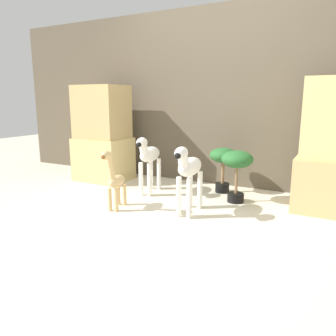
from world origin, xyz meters
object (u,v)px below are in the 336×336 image
object	(u,v)px
zebra_left	(149,157)
potted_palm_front	(237,164)
potted_palm_back	(223,160)
giraffe_figurine	(115,179)
zebra_right	(189,170)

from	to	relation	value
zebra_left	potted_palm_front	bearing A→B (deg)	8.34
zebra_left	potted_palm_back	xyz separation A→B (m)	(0.75, 0.44, -0.05)
giraffe_figurine	potted_palm_back	xyz separation A→B (m)	(0.75, 1.09, 0.08)
giraffe_figurine	potted_palm_front	distance (m)	1.28
zebra_right	potted_palm_front	world-z (taller)	zebra_right
zebra_left	potted_palm_front	distance (m)	1.01
potted_palm_front	potted_palm_back	distance (m)	0.38
zebra_left	giraffe_figurine	bearing A→B (deg)	-89.63
giraffe_figurine	potted_palm_front	bearing A→B (deg)	38.96
zebra_right	potted_palm_back	xyz separation A→B (m)	(0.05, 0.87, -0.05)
zebra_left	giraffe_figurine	size ratio (longest dim) A/B	1.09
giraffe_figurine	potted_palm_front	xyz separation A→B (m)	(0.99, 0.80, 0.10)
zebra_left	potted_palm_front	xyz separation A→B (m)	(1.00, 0.15, -0.02)
giraffe_figurine	zebra_left	bearing A→B (deg)	90.37
zebra_right	potted_palm_front	size ratio (longest dim) A/B	1.22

